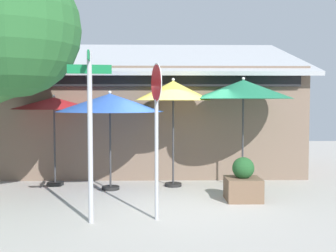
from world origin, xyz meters
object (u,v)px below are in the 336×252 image
object	(u,v)px
street_sign_post	(90,120)
stop_sign	(156,113)
sidewalk_planter	(243,183)
patio_umbrella_crimson_left	(54,104)
patio_umbrella_mustard_right	(173,91)
patio_umbrella_forest_green_far_right	(243,90)
patio_umbrella_royal_blue_center	(110,103)

from	to	relation	value
street_sign_post	stop_sign	distance (m)	1.21
sidewalk_planter	stop_sign	bearing A→B (deg)	-142.18
patio_umbrella_crimson_left	stop_sign	bearing A→B (deg)	-50.43
street_sign_post	stop_sign	world-z (taller)	street_sign_post
stop_sign	patio_umbrella_mustard_right	world-z (taller)	stop_sign
patio_umbrella_forest_green_far_right	patio_umbrella_royal_blue_center	bearing A→B (deg)	-176.68
patio_umbrella_mustard_right	patio_umbrella_forest_green_far_right	xyz separation A→B (m)	(1.77, -0.19, 0.03)
patio_umbrella_mustard_right	patio_umbrella_forest_green_far_right	size ratio (longest dim) A/B	0.99
sidewalk_planter	patio_umbrella_mustard_right	bearing A→B (deg)	133.54
patio_umbrella_forest_green_far_right	patio_umbrella_crimson_left	bearing A→B (deg)	175.64
street_sign_post	patio_umbrella_mustard_right	xyz separation A→B (m)	(1.60, 3.25, 0.59)
patio_umbrella_mustard_right	patio_umbrella_forest_green_far_right	bearing A→B (deg)	-6.08
patio_umbrella_forest_green_far_right	sidewalk_planter	bearing A→B (deg)	-100.66
patio_umbrella_royal_blue_center	sidewalk_planter	bearing A→B (deg)	-21.28
stop_sign	patio_umbrella_forest_green_far_right	world-z (taller)	stop_sign
street_sign_post	sidewalk_planter	bearing A→B (deg)	28.16
patio_umbrella_mustard_right	patio_umbrella_forest_green_far_right	world-z (taller)	patio_umbrella_forest_green_far_right
street_sign_post	patio_umbrella_forest_green_far_right	size ratio (longest dim) A/B	1.10
patio_umbrella_crimson_left	patio_umbrella_mustard_right	distance (m)	3.12
stop_sign	patio_umbrella_mustard_right	bearing A→B (deg)	82.40
patio_umbrella_royal_blue_center	sidewalk_planter	size ratio (longest dim) A/B	2.78
street_sign_post	patio_umbrella_mustard_right	size ratio (longest dim) A/B	1.10
patio_umbrella_crimson_left	patio_umbrella_royal_blue_center	xyz separation A→B (m)	(1.52, -0.57, 0.03)
stop_sign	street_sign_post	bearing A→B (deg)	-171.58
street_sign_post	sidewalk_planter	distance (m)	3.83
street_sign_post	patio_umbrella_crimson_left	bearing A→B (deg)	113.61
patio_umbrella_mustard_right	sidewalk_planter	xyz separation A→B (m)	(1.51, -1.59, -2.08)
street_sign_post	patio_umbrella_mustard_right	world-z (taller)	street_sign_post
street_sign_post	patio_umbrella_royal_blue_center	bearing A→B (deg)	89.58
street_sign_post	patio_umbrella_forest_green_far_right	xyz separation A→B (m)	(3.37, 3.06, 0.63)
patio_umbrella_royal_blue_center	patio_umbrella_mustard_right	size ratio (longest dim) A/B	0.96
patio_umbrella_mustard_right	street_sign_post	bearing A→B (deg)	-116.23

